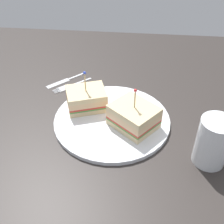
# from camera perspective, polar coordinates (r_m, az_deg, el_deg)

# --- Properties ---
(ground_plane) EXTENTS (1.04, 1.04, 0.02)m
(ground_plane) POSITION_cam_1_polar(r_m,az_deg,el_deg) (0.70, -0.00, -2.56)
(ground_plane) COLOR #2D2826
(plate) EXTENTS (0.28, 0.28, 0.01)m
(plate) POSITION_cam_1_polar(r_m,az_deg,el_deg) (0.69, -0.00, -1.62)
(plate) COLOR white
(plate) RESTS_ON ground_plane
(sandwich_half_front) EXTENTS (0.11, 0.10, 0.10)m
(sandwich_half_front) POSITION_cam_1_polar(r_m,az_deg,el_deg) (0.71, -5.13, 2.66)
(sandwich_half_front) COLOR beige
(sandwich_half_front) RESTS_ON plate
(sandwich_half_back) EXTENTS (0.13, 0.13, 0.10)m
(sandwich_half_back) POSITION_cam_1_polar(r_m,az_deg,el_deg) (0.65, 4.36, -0.86)
(sandwich_half_back) COLOR beige
(sandwich_half_back) RESTS_ON plate
(drink_glass) EXTENTS (0.07, 0.07, 0.11)m
(drink_glass) POSITION_cam_1_polar(r_m,az_deg,el_deg) (0.60, 19.33, -6.06)
(drink_glass) COLOR #B74C33
(drink_glass) RESTS_ON ground_plane
(fork) EXTENTS (0.10, 0.09, 0.00)m
(fork) POSITION_cam_1_polar(r_m,az_deg,el_deg) (0.82, -8.66, 5.09)
(fork) COLOR silver
(fork) RESTS_ON ground_plane
(knife) EXTENTS (0.10, 0.10, 0.00)m
(knife) POSITION_cam_1_polar(r_m,az_deg,el_deg) (0.84, -9.50, 6.16)
(knife) COLOR silver
(knife) RESTS_ON ground_plane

